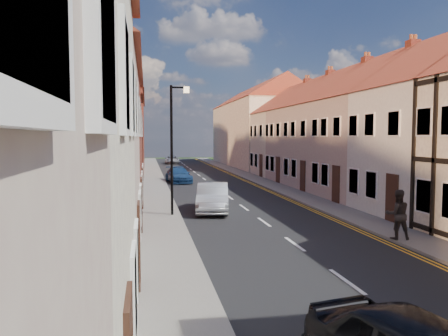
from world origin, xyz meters
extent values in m
cube|color=black|center=(0.00, 30.00, 0.01)|extent=(7.00, 90.00, 0.02)
cube|color=gray|center=(-4.40, 30.00, 0.06)|extent=(1.80, 90.00, 0.12)
cube|color=gray|center=(4.40, 30.00, 0.06)|extent=(1.80, 90.00, 0.12)
cube|color=#C5B39C|center=(9.30, 23.50, 3.00)|extent=(8.00, 5.00, 6.00)
cube|color=#98392C|center=(9.30, 21.60, 8.20)|extent=(0.60, 0.60, 1.60)
cube|color=#C5B39C|center=(9.30, 28.90, 3.00)|extent=(8.00, 5.80, 6.00)
cube|color=#98392C|center=(9.30, 26.60, 8.20)|extent=(0.60, 0.60, 1.60)
cube|color=#C5B39C|center=(9.30, 34.30, 3.00)|extent=(8.00, 5.00, 6.00)
cube|color=#98392C|center=(9.30, 32.40, 8.20)|extent=(0.60, 0.60, 1.60)
cube|color=#B8AB9A|center=(9.30, 39.70, 3.00)|extent=(8.00, 5.80, 6.00)
cube|color=#98392C|center=(9.30, 37.40, 8.20)|extent=(0.60, 0.60, 1.60)
cube|color=#98392C|center=(-9.30, 18.05, 3.05)|extent=(8.00, 5.50, 6.10)
cube|color=#98392C|center=(-9.30, 15.90, 8.30)|extent=(0.60, 0.60, 1.60)
cube|color=#98392C|center=(-9.30, 23.85, 2.90)|extent=(8.00, 6.10, 5.80)
cube|color=#98392C|center=(-9.30, 21.40, 8.00)|extent=(0.60, 0.60, 1.60)
cube|color=#B8AB9A|center=(9.30, 55.00, 4.00)|extent=(8.00, 24.00, 8.00)
cube|color=#98392C|center=(-9.30, 50.00, 4.00)|extent=(8.00, 24.00, 8.00)
cylinder|color=black|center=(-3.90, 20.00, 3.12)|extent=(0.12, 0.12, 6.00)
cube|color=black|center=(-3.55, 20.00, 6.02)|extent=(0.70, 0.08, 0.08)
cube|color=#FFD899|center=(-3.20, 20.00, 5.92)|extent=(0.25, 0.15, 0.28)
imported|color=#AAACB1|center=(-1.81, 21.13, 0.72)|extent=(2.21, 4.55, 1.44)
imported|color=navy|center=(-2.45, 35.48, 0.62)|extent=(2.17, 4.43, 1.24)
imported|color=#A9ACB1|center=(-1.50, 60.96, 0.57)|extent=(2.12, 4.21, 1.14)
imported|color=#292320|center=(3.70, 13.67, 1.00)|extent=(0.98, 0.84, 1.77)
camera|label=1|loc=(-5.08, -0.32, 3.75)|focal=35.00mm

